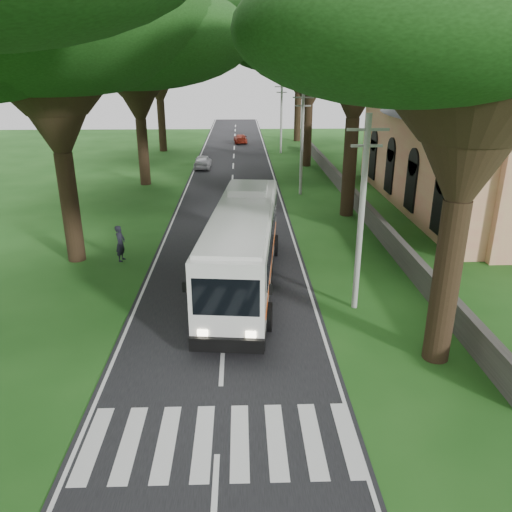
% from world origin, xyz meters
% --- Properties ---
extents(ground, '(140.00, 140.00, 0.00)m').
position_xyz_m(ground, '(0.00, 0.00, 0.00)').
color(ground, '#1B4915').
rests_on(ground, ground).
extents(road, '(8.00, 120.00, 0.04)m').
position_xyz_m(road, '(0.00, 25.00, 0.01)').
color(road, black).
rests_on(road, ground).
extents(crosswalk, '(8.00, 3.00, 0.01)m').
position_xyz_m(crosswalk, '(0.00, -2.00, 0.00)').
color(crosswalk, silver).
rests_on(crosswalk, ground).
extents(property_wall, '(0.35, 50.00, 1.20)m').
position_xyz_m(property_wall, '(9.00, 24.00, 0.60)').
color(property_wall, '#383533').
rests_on(property_wall, ground).
extents(church, '(14.00, 24.00, 11.60)m').
position_xyz_m(church, '(17.86, 21.55, 4.91)').
color(church, '#DA806A').
rests_on(church, ground).
extents(pole_near, '(1.60, 0.24, 8.00)m').
position_xyz_m(pole_near, '(5.50, 6.00, 4.18)').
color(pole_near, gray).
rests_on(pole_near, ground).
extents(pole_mid, '(1.60, 0.24, 8.00)m').
position_xyz_m(pole_mid, '(5.50, 26.00, 4.18)').
color(pole_mid, gray).
rests_on(pole_mid, ground).
extents(pole_far, '(1.60, 0.24, 8.00)m').
position_xyz_m(pole_far, '(5.50, 46.00, 4.18)').
color(pole_far, gray).
rests_on(pole_far, ground).
extents(tree_l_mida, '(15.88, 15.88, 14.87)m').
position_xyz_m(tree_l_mida, '(-8.00, 12.00, 11.42)').
color(tree_l_mida, black).
rests_on(tree_l_mida, ground).
extents(tree_l_midb, '(14.04, 14.04, 14.11)m').
position_xyz_m(tree_l_midb, '(-7.50, 30.00, 11.01)').
color(tree_l_midb, black).
rests_on(tree_l_midb, ground).
extents(tree_l_far, '(13.92, 13.92, 14.89)m').
position_xyz_m(tree_l_far, '(-8.50, 48.00, 11.79)').
color(tree_l_far, black).
rests_on(tree_l_far, ground).
extents(tree_r_mida, '(16.10, 16.10, 16.79)m').
position_xyz_m(tree_r_mida, '(8.00, 20.00, 13.27)').
color(tree_r_mida, black).
rests_on(tree_r_mida, ground).
extents(tree_r_midb, '(14.44, 14.44, 15.33)m').
position_xyz_m(tree_r_midb, '(7.50, 38.00, 12.13)').
color(tree_r_midb, black).
rests_on(tree_r_midb, ground).
extents(tree_r_far, '(15.83, 15.83, 15.99)m').
position_xyz_m(tree_r_far, '(8.50, 56.00, 12.53)').
color(tree_r_far, black).
rests_on(tree_r_far, ground).
extents(coach_bus, '(3.92, 12.82, 3.72)m').
position_xyz_m(coach_bus, '(0.81, 8.50, 2.00)').
color(coach_bus, silver).
rests_on(coach_bus, ground).
extents(distant_car_a, '(1.69, 3.99, 1.35)m').
position_xyz_m(distant_car_a, '(-3.00, 36.82, 0.70)').
color(distant_car_a, '#9C9CA0').
rests_on(distant_car_a, road).
extents(distant_car_c, '(1.86, 4.13, 1.17)m').
position_xyz_m(distant_car_c, '(0.80, 54.06, 0.62)').
color(distant_car_c, maroon).
rests_on(distant_car_c, road).
extents(pedestrian, '(0.58, 0.77, 1.92)m').
position_xyz_m(pedestrian, '(-5.60, 11.80, 0.96)').
color(pedestrian, black).
rests_on(pedestrian, ground).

